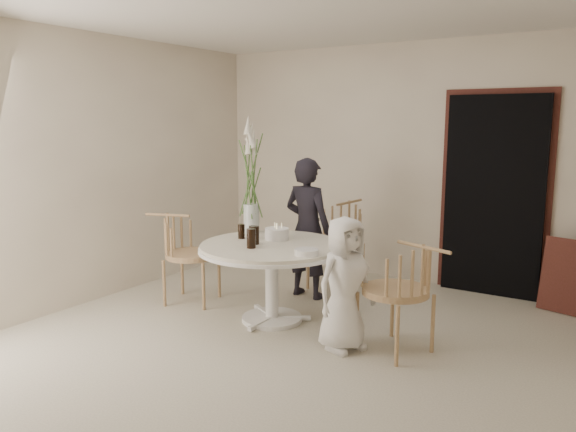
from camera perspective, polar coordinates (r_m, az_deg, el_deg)
The scene contains 18 objects.
ground at distance 4.94m, azimuth 0.17°, elevation -12.17°, with size 4.50×4.50×0.00m, color beige.
room_shell at distance 4.58m, azimuth 0.18°, elevation 6.97°, with size 4.50×4.50×4.50m.
doorway at distance 6.25m, azimuth 20.18°, elevation 1.87°, with size 1.00×0.10×2.10m, color black.
door_trim at distance 6.28m, azimuth 20.29°, elevation 2.45°, with size 1.12×0.03×2.22m, color #57231D.
table at distance 5.13m, azimuth -1.66°, elevation -4.09°, with size 1.33×1.33×0.73m.
picture_frame at distance 6.03m, azimuth 26.76°, elevation -5.56°, with size 0.54×0.04×0.72m, color #57231D.
chair_far at distance 6.27m, azimuth 5.57°, elevation -1.58°, with size 0.57×0.60×0.95m.
chair_right at distance 4.47m, azimuth 12.17°, elevation -6.63°, with size 0.65×0.63×0.92m.
chair_left at distance 5.80m, azimuth -10.95°, elevation -2.88°, with size 0.64×0.61×0.91m.
girl at distance 5.83m, azimuth 2.00°, elevation -1.24°, with size 0.53×0.35×1.46m, color black.
boy at distance 4.54m, azimuth 5.78°, elevation -6.86°, with size 0.53×0.35×1.09m, color white.
birthday_cake at distance 5.28m, azimuth -1.14°, elevation -1.83°, with size 0.22×0.22×0.16m.
cola_tumbler_a at distance 5.08m, azimuth -3.37°, elevation -1.97°, with size 0.08×0.08×0.16m, color black.
cola_tumbler_b at distance 4.93m, azimuth -3.76°, elevation -2.29°, with size 0.08×0.08×0.17m, color black.
cola_tumbler_c at distance 5.34m, azimuth -4.76°, elevation -1.57°, with size 0.06×0.06×0.14m, color black.
cola_tumbler_d at distance 5.27m, azimuth -3.64°, elevation -1.71°, with size 0.06×0.06×0.13m, color black.
plate_stack at distance 4.68m, azimuth 1.89°, elevation -3.68°, with size 0.20×0.20×0.05m, color white.
flower_vase at distance 5.53m, azimuth -3.78°, elevation 3.51°, with size 0.16×0.16×1.15m.
Camera 1 is at (2.43, -3.88, 1.84)m, focal length 35.00 mm.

